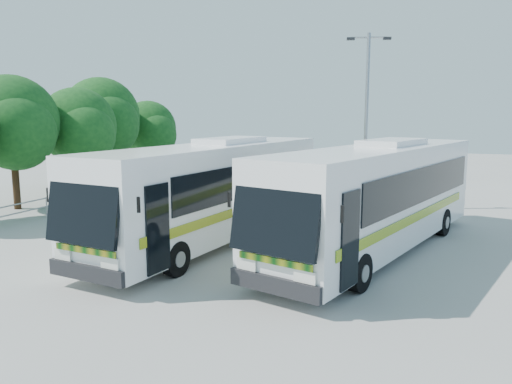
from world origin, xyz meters
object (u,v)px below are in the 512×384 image
at_px(tree_far_c, 79,126).
at_px(tree_far_b, 13,122).
at_px(tree_far_d, 102,116).
at_px(coach_main, 216,189).
at_px(coach_adjacent, 379,195).
at_px(tree_far_e, 149,129).
at_px(lamppost, 366,114).

bearing_deg(tree_far_c, tree_far_b, -102.91).
bearing_deg(tree_far_d, tree_far_b, -87.77).
bearing_deg(coach_main, tree_far_b, 176.81).
distance_m(coach_main, coach_adjacent, 6.17).
distance_m(tree_far_d, tree_far_e, 4.65).
height_order(tree_far_e, coach_main, tree_far_e).
xyz_separation_m(tree_far_b, lamppost, (17.01, 6.32, 0.37)).
relative_size(tree_far_e, coach_adjacent, 0.43).
bearing_deg(coach_main, tree_far_d, 149.66).
height_order(coach_main, coach_adjacent, coach_adjacent).
bearing_deg(tree_far_d, tree_far_c, -72.17).
bearing_deg(tree_far_c, coach_main, -28.04).
distance_m(coach_adjacent, lamppost, 8.61).
relative_size(tree_far_d, lamppost, 0.82).
distance_m(tree_far_d, coach_main, 16.49).
xyz_separation_m(tree_far_b, tree_far_e, (0.39, 12.10, -0.68)).
relative_size(tree_far_b, lamppost, 0.78).
bearing_deg(tree_far_d, lamppost, -4.23).
bearing_deg(tree_far_d, coach_main, -37.62).
bearing_deg(tree_far_b, tree_far_c, 77.09).
height_order(coach_adjacent, lamppost, lamppost).
bearing_deg(tree_far_d, tree_far_e, 81.37).
xyz_separation_m(tree_far_b, tree_far_c, (0.89, 3.90, -0.31)).
bearing_deg(coach_adjacent, tree_far_e, 158.46).
bearing_deg(lamppost, coach_adjacent, -93.90).
distance_m(tree_far_b, tree_far_c, 4.01).
bearing_deg(tree_far_c, tree_far_d, 107.83).
bearing_deg(coach_adjacent, tree_far_d, 169.40).
bearing_deg(tree_far_b, coach_adjacent, -4.96).
bearing_deg(coach_adjacent, lamppost, 117.37).
bearing_deg(coach_main, tree_far_e, 137.49).
distance_m(tree_far_c, tree_far_e, 8.22).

